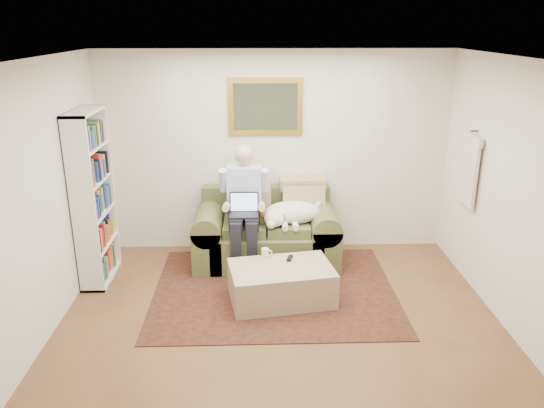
{
  "coord_description": "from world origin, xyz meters",
  "views": [
    {
      "loc": [
        -0.21,
        -4.19,
        2.9
      ],
      "look_at": [
        -0.06,
        1.48,
        0.95
      ],
      "focal_mm": 35.0,
      "sensor_mm": 36.0,
      "label": 1
    }
  ],
  "objects_px": {
    "ottoman": "(281,284)",
    "coffee_mug": "(265,253)",
    "sofa": "(266,238)",
    "laptop": "(244,209)",
    "bookshelf": "(93,198)",
    "sleeping_dog": "(293,212)",
    "seated_man": "(244,210)"
  },
  "relations": [
    {
      "from": "sofa",
      "to": "laptop",
      "type": "distance_m",
      "value": 0.6
    },
    {
      "from": "laptop",
      "to": "sleeping_dog",
      "type": "distance_m",
      "value": 0.62
    },
    {
      "from": "laptop",
      "to": "sleeping_dog",
      "type": "xyz_separation_m",
      "value": [
        0.59,
        0.14,
        -0.11
      ]
    },
    {
      "from": "seated_man",
      "to": "coffee_mug",
      "type": "distance_m",
      "value": 0.71
    },
    {
      "from": "sleeping_dog",
      "to": "sofa",
      "type": "bearing_deg",
      "value": 164.26
    },
    {
      "from": "ottoman",
      "to": "coffee_mug",
      "type": "relative_size",
      "value": 10.97
    },
    {
      "from": "laptop",
      "to": "sleeping_dog",
      "type": "bearing_deg",
      "value": 13.64
    },
    {
      "from": "sleeping_dog",
      "to": "coffee_mug",
      "type": "distance_m",
      "value": 0.79
    },
    {
      "from": "sofa",
      "to": "sleeping_dog",
      "type": "bearing_deg",
      "value": -15.74
    },
    {
      "from": "sofa",
      "to": "sleeping_dog",
      "type": "distance_m",
      "value": 0.5
    },
    {
      "from": "ottoman",
      "to": "coffee_mug",
      "type": "distance_m",
      "value": 0.4
    },
    {
      "from": "laptop",
      "to": "bookshelf",
      "type": "height_order",
      "value": "bookshelf"
    },
    {
      "from": "laptop",
      "to": "coffee_mug",
      "type": "distance_m",
      "value": 0.67
    },
    {
      "from": "sleeping_dog",
      "to": "bookshelf",
      "type": "bearing_deg",
      "value": -172.07
    },
    {
      "from": "bookshelf",
      "to": "ottoman",
      "type": "bearing_deg",
      "value": -16.07
    },
    {
      "from": "sofa",
      "to": "ottoman",
      "type": "bearing_deg",
      "value": -82.04
    },
    {
      "from": "bookshelf",
      "to": "sofa",
      "type": "bearing_deg",
      "value": 11.73
    },
    {
      "from": "sleeping_dog",
      "to": "coffee_mug",
      "type": "xyz_separation_m",
      "value": [
        -0.35,
        -0.67,
        -0.24
      ]
    },
    {
      "from": "ottoman",
      "to": "sofa",
      "type": "bearing_deg",
      "value": 97.96
    },
    {
      "from": "seated_man",
      "to": "ottoman",
      "type": "xyz_separation_m",
      "value": [
        0.41,
        -0.86,
        -0.56
      ]
    },
    {
      "from": "laptop",
      "to": "sofa",
      "type": "bearing_deg",
      "value": 41.02
    },
    {
      "from": "sleeping_dog",
      "to": "coffee_mug",
      "type": "relative_size",
      "value": 7.4
    },
    {
      "from": "sofa",
      "to": "laptop",
      "type": "xyz_separation_m",
      "value": [
        -0.27,
        -0.23,
        0.48
      ]
    },
    {
      "from": "ottoman",
      "to": "bookshelf",
      "type": "relative_size",
      "value": 0.55
    },
    {
      "from": "coffee_mug",
      "to": "laptop",
      "type": "bearing_deg",
      "value": 114.79
    },
    {
      "from": "coffee_mug",
      "to": "bookshelf",
      "type": "height_order",
      "value": "bookshelf"
    },
    {
      "from": "seated_man",
      "to": "ottoman",
      "type": "height_order",
      "value": "seated_man"
    },
    {
      "from": "coffee_mug",
      "to": "sleeping_dog",
      "type": "bearing_deg",
      "value": 62.39
    },
    {
      "from": "sleeping_dog",
      "to": "ottoman",
      "type": "height_order",
      "value": "sleeping_dog"
    },
    {
      "from": "seated_man",
      "to": "ottoman",
      "type": "relative_size",
      "value": 1.38
    },
    {
      "from": "coffee_mug",
      "to": "seated_man",
      "type": "bearing_deg",
      "value": 112.18
    },
    {
      "from": "laptop",
      "to": "coffee_mug",
      "type": "bearing_deg",
      "value": -65.21
    }
  ]
}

